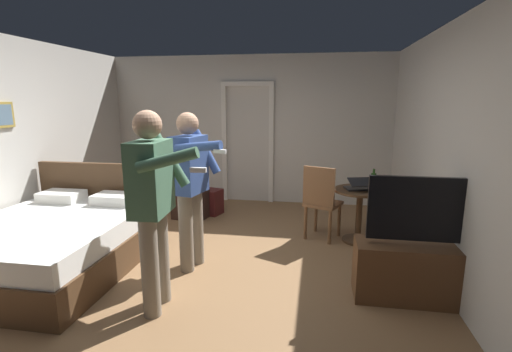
{
  "coord_description": "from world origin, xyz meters",
  "views": [
    {
      "loc": [
        1.2,
        -3.55,
        1.82
      ],
      "look_at": [
        0.58,
        0.17,
        1.04
      ],
      "focal_mm": 25.82,
      "sensor_mm": 36.0,
      "label": 1
    }
  ],
  "objects_px": {
    "bottle_on_table": "(373,182)",
    "person_striped_shirt": "(191,181)",
    "bed": "(56,241)",
    "suitcase_dark": "(190,203)",
    "tv_flatscreen": "(420,265)",
    "side_table": "(359,206)",
    "suitcase_small": "(205,201)",
    "person_blue_shirt": "(153,197)",
    "wooden_chair": "(321,200)",
    "laptop": "(359,186)"
  },
  "relations": [
    {
      "from": "bottle_on_table",
      "to": "person_striped_shirt",
      "type": "distance_m",
      "value": 2.26
    },
    {
      "from": "bed",
      "to": "bottle_on_table",
      "type": "xyz_separation_m",
      "value": [
        3.5,
        1.25,
        0.52
      ]
    },
    {
      "from": "bed",
      "to": "suitcase_dark",
      "type": "relative_size",
      "value": 4.11
    },
    {
      "from": "tv_flatscreen",
      "to": "side_table",
      "type": "height_order",
      "value": "tv_flatscreen"
    },
    {
      "from": "bottle_on_table",
      "to": "suitcase_small",
      "type": "xyz_separation_m",
      "value": [
        -2.48,
        0.94,
        -0.62
      ]
    },
    {
      "from": "person_striped_shirt",
      "to": "person_blue_shirt",
      "type": "bearing_deg",
      "value": -92.42
    },
    {
      "from": "side_table",
      "to": "wooden_chair",
      "type": "xyz_separation_m",
      "value": [
        -0.49,
        -0.01,
        0.07
      ]
    },
    {
      "from": "bed",
      "to": "wooden_chair",
      "type": "xyz_separation_m",
      "value": [
        2.87,
        1.32,
        0.24
      ]
    },
    {
      "from": "laptop",
      "to": "person_blue_shirt",
      "type": "distance_m",
      "value": 2.67
    },
    {
      "from": "person_striped_shirt",
      "to": "wooden_chair",
      "type": "bearing_deg",
      "value": 37.48
    },
    {
      "from": "laptop",
      "to": "suitcase_dark",
      "type": "bearing_deg",
      "value": 166.16
    },
    {
      "from": "bed",
      "to": "bottle_on_table",
      "type": "height_order",
      "value": "bed"
    },
    {
      "from": "side_table",
      "to": "suitcase_dark",
      "type": "height_order",
      "value": "side_table"
    },
    {
      "from": "bed",
      "to": "laptop",
      "type": "distance_m",
      "value": 3.6
    },
    {
      "from": "side_table",
      "to": "bottle_on_table",
      "type": "relative_size",
      "value": 2.46
    },
    {
      "from": "tv_flatscreen",
      "to": "laptop",
      "type": "xyz_separation_m",
      "value": [
        -0.42,
        1.35,
        0.41
      ]
    },
    {
      "from": "suitcase_dark",
      "to": "person_striped_shirt",
      "type": "bearing_deg",
      "value": -57.57
    },
    {
      "from": "bottle_on_table",
      "to": "wooden_chair",
      "type": "xyz_separation_m",
      "value": [
        -0.63,
        0.07,
        -0.28
      ]
    },
    {
      "from": "tv_flatscreen",
      "to": "person_striped_shirt",
      "type": "distance_m",
      "value": 2.39
    },
    {
      "from": "wooden_chair",
      "to": "suitcase_dark",
      "type": "bearing_deg",
      "value": 164.02
    },
    {
      "from": "suitcase_small",
      "to": "bottle_on_table",
      "type": "bearing_deg",
      "value": -4.29
    },
    {
      "from": "laptop",
      "to": "side_table",
      "type": "bearing_deg",
      "value": 65.15
    },
    {
      "from": "tv_flatscreen",
      "to": "laptop",
      "type": "bearing_deg",
      "value": 107.29
    },
    {
      "from": "tv_flatscreen",
      "to": "person_blue_shirt",
      "type": "bearing_deg",
      "value": -167.38
    },
    {
      "from": "bed",
      "to": "person_blue_shirt",
      "type": "relative_size",
      "value": 1.16
    },
    {
      "from": "person_blue_shirt",
      "to": "suitcase_dark",
      "type": "height_order",
      "value": "person_blue_shirt"
    },
    {
      "from": "bottle_on_table",
      "to": "person_striped_shirt",
      "type": "bearing_deg",
      "value": -153.84
    },
    {
      "from": "wooden_chair",
      "to": "suitcase_dark",
      "type": "relative_size",
      "value": 2.01
    },
    {
      "from": "side_table",
      "to": "person_blue_shirt",
      "type": "height_order",
      "value": "person_blue_shirt"
    },
    {
      "from": "suitcase_small",
      "to": "person_blue_shirt",
      "type": "bearing_deg",
      "value": -64.69
    },
    {
      "from": "person_blue_shirt",
      "to": "wooden_chair",
      "type": "bearing_deg",
      "value": 53.17
    },
    {
      "from": "tv_flatscreen",
      "to": "person_striped_shirt",
      "type": "relative_size",
      "value": 0.69
    },
    {
      "from": "bottle_on_table",
      "to": "suitcase_dark",
      "type": "xyz_separation_m",
      "value": [
        -2.62,
        0.64,
        -0.58
      ]
    },
    {
      "from": "wooden_chair",
      "to": "suitcase_small",
      "type": "distance_m",
      "value": 2.08
    },
    {
      "from": "side_table",
      "to": "laptop",
      "type": "xyz_separation_m",
      "value": [
        -0.02,
        -0.04,
        0.28
      ]
    },
    {
      "from": "bottle_on_table",
      "to": "person_striped_shirt",
      "type": "xyz_separation_m",
      "value": [
        -2.02,
        -0.99,
        0.15
      ]
    },
    {
      "from": "side_table",
      "to": "suitcase_dark",
      "type": "distance_m",
      "value": 2.56
    },
    {
      "from": "bed",
      "to": "tv_flatscreen",
      "type": "distance_m",
      "value": 3.76
    },
    {
      "from": "tv_flatscreen",
      "to": "person_striped_shirt",
      "type": "xyz_separation_m",
      "value": [
        -2.28,
        0.32,
        0.64
      ]
    },
    {
      "from": "wooden_chair",
      "to": "suitcase_small",
      "type": "height_order",
      "value": "wooden_chair"
    },
    {
      "from": "person_blue_shirt",
      "to": "person_striped_shirt",
      "type": "height_order",
      "value": "person_blue_shirt"
    },
    {
      "from": "laptop",
      "to": "person_striped_shirt",
      "type": "distance_m",
      "value": 2.14
    },
    {
      "from": "laptop",
      "to": "suitcase_dark",
      "type": "xyz_separation_m",
      "value": [
        -2.46,
        0.61,
        -0.51
      ]
    },
    {
      "from": "tv_flatscreen",
      "to": "laptop",
      "type": "relative_size",
      "value": 2.96
    },
    {
      "from": "bed",
      "to": "laptop",
      "type": "height_order",
      "value": "bed"
    },
    {
      "from": "laptop",
      "to": "wooden_chair",
      "type": "bearing_deg",
      "value": 175.62
    },
    {
      "from": "side_table",
      "to": "person_striped_shirt",
      "type": "xyz_separation_m",
      "value": [
        -1.88,
        -1.07,
        0.5
      ]
    },
    {
      "from": "bottle_on_table",
      "to": "suitcase_dark",
      "type": "height_order",
      "value": "bottle_on_table"
    },
    {
      "from": "side_table",
      "to": "bottle_on_table",
      "type": "xyz_separation_m",
      "value": [
        0.14,
        -0.08,
        0.35
      ]
    },
    {
      "from": "suitcase_small",
      "to": "tv_flatscreen",
      "type": "bearing_deg",
      "value": -22.89
    }
  ]
}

